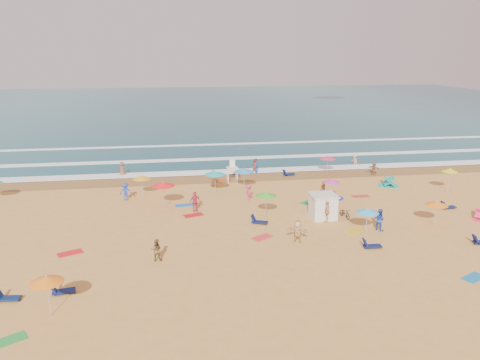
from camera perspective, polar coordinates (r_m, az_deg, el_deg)
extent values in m
plane|color=gold|center=(40.95, -0.36, -4.29)|extent=(220.00, 220.00, 0.00)
cube|color=#0C4756|center=(123.06, -6.19, 8.83)|extent=(220.00, 140.00, 0.18)
plane|color=olive|center=(52.79, -2.35, 0.23)|extent=(220.00, 220.00, 0.00)
cube|color=white|center=(55.17, -2.65, 0.99)|extent=(200.00, 2.20, 0.05)
cube|color=white|center=(61.94, -3.36, 2.58)|extent=(200.00, 1.60, 0.05)
cube|color=white|center=(71.70, -4.13, 4.32)|extent=(200.00, 1.20, 0.05)
cube|color=silver|center=(40.58, 10.06, -3.23)|extent=(2.00, 2.00, 2.00)
cube|color=silver|center=(40.26, 10.13, -1.80)|extent=(2.20, 2.20, 0.12)
imported|color=black|center=(41.13, 12.67, -3.95)|extent=(0.82, 1.73, 0.87)
cone|color=#1629C1|center=(40.70, 11.38, -1.94)|extent=(1.67, 1.67, 0.35)
cone|color=#D62FA7|center=(44.99, 11.12, -0.07)|extent=(1.59, 1.59, 0.35)
cone|color=#34A9EA|center=(37.37, 15.27, -3.60)|extent=(1.79, 1.79, 0.35)
cone|color=#16B6B4|center=(46.47, -3.06, 0.88)|extent=(2.03, 2.03, 0.35)
cone|color=orange|center=(40.98, 22.85, -2.62)|extent=(1.81, 1.81, 0.35)
cone|color=#2F8DD6|center=(47.54, 0.49, 1.22)|extent=(2.03, 2.03, 0.35)
cone|color=#D4E117|center=(51.24, 24.23, 1.11)|extent=(1.60, 1.60, 0.35)
cone|color=orange|center=(27.18, -22.52, -11.12)|extent=(1.76, 1.76, 0.35)
cone|color=#D02E55|center=(55.08, 10.67, 2.72)|extent=(1.89, 1.89, 0.35)
cone|color=green|center=(39.56, 3.21, -1.72)|extent=(1.81, 1.81, 0.35)
cone|color=orange|center=(46.46, -11.92, 0.32)|extent=(1.76, 1.76, 0.35)
cone|color=#FF1A1B|center=(42.52, -9.33, -0.48)|extent=(2.07, 2.07, 0.35)
cube|color=#0E1E49|center=(30.56, -26.36, -12.79)|extent=(1.36, 0.72, 0.34)
cube|color=#101A53|center=(30.11, -20.67, -12.55)|extent=(1.38, 0.78, 0.34)
cube|color=#0F174B|center=(38.87, 2.44, -5.13)|extent=(1.42, 1.05, 0.34)
cube|color=#0F184D|center=(35.55, 15.85, -7.75)|extent=(1.33, 0.63, 0.34)
cube|color=#0E1D46|center=(46.53, 24.08, -3.02)|extent=(1.33, 0.64, 0.34)
cube|color=#0E1947|center=(54.17, 5.99, 0.73)|extent=(1.38, 0.79, 0.34)
cube|color=red|center=(35.57, -20.00, -8.37)|extent=(1.90, 1.49, 0.03)
cube|color=#1C64B3|center=(43.78, -6.80, -3.07)|extent=(1.80, 1.07, 0.03)
cube|color=green|center=(26.93, -26.43, -17.12)|extent=(1.90, 1.60, 0.03)
cube|color=#C73E16|center=(51.58, -1.98, -0.12)|extent=(1.90, 1.51, 0.03)
cube|color=red|center=(36.18, 2.71, -7.00)|extent=(1.89, 1.65, 0.03)
cube|color=red|center=(41.08, -5.68, -4.28)|extent=(1.89, 1.36, 0.03)
cube|color=#1A71A3|center=(33.56, 26.62, -10.58)|extent=(1.90, 1.52, 0.03)
cube|color=#218747|center=(44.79, 8.26, -2.69)|extent=(1.89, 1.67, 0.03)
cube|color=gold|center=(38.52, 13.78, -6.03)|extent=(1.90, 1.64, 0.03)
cube|color=#B9352B|center=(47.62, 14.51, -1.94)|extent=(1.71, 0.88, 0.03)
imported|color=#AC764F|center=(49.47, -3.25, 0.25)|extent=(0.94, 1.05, 1.81)
imported|color=#D03456|center=(44.81, 1.11, -1.51)|extent=(0.89, 1.13, 1.53)
imported|color=brown|center=(55.40, -14.18, 1.22)|extent=(0.96, 0.67, 1.87)
imported|color=#E1A076|center=(39.66, 10.55, -3.78)|extent=(0.72, 1.18, 1.88)
imported|color=#2544AF|center=(38.94, 16.63, -4.63)|extent=(1.04, 1.09, 1.77)
imported|color=brown|center=(32.59, -10.17, -8.38)|extent=(0.82, 0.67, 1.55)
imported|color=#C93251|center=(41.77, -5.53, -2.63)|extent=(1.17, 0.87, 1.84)
imported|color=#2449AC|center=(54.74, 1.98, 1.40)|extent=(0.49, 0.66, 1.66)
imported|color=brown|center=(46.72, 10.07, -1.02)|extent=(0.65, 0.51, 1.57)
imported|color=#B52D32|center=(55.57, 1.94, 1.71)|extent=(1.12, 1.14, 1.85)
imported|color=#A0734A|center=(56.06, 16.03, 1.36)|extent=(1.35, 1.38, 1.58)
imported|color=#E3B377|center=(35.29, 7.05, -6.20)|extent=(1.68, 1.15, 1.74)
imported|color=tan|center=(60.45, 13.76, 2.29)|extent=(0.89, 1.18, 1.63)
imported|color=#223BA3|center=(46.02, -13.79, -1.39)|extent=(1.12, 0.66, 1.72)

